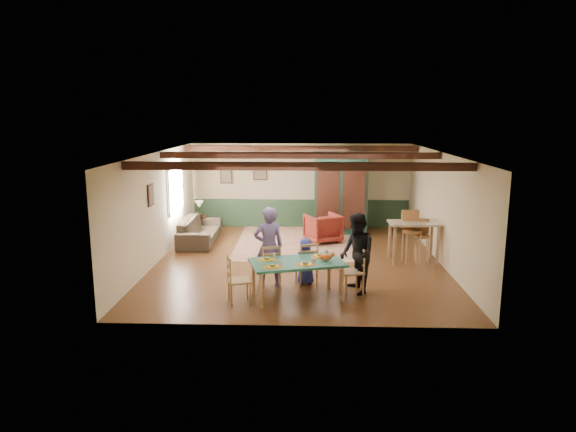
{
  "coord_description": "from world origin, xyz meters",
  "views": [
    {
      "loc": [
        0.19,
        -12.38,
        3.62
      ],
      "look_at": [
        -0.26,
        -0.0,
        1.15
      ],
      "focal_mm": 32.0,
      "sensor_mm": 36.0,
      "label": 1
    }
  ],
  "objects_px": {
    "dining_chair_end_right": "(352,271)",
    "end_table": "(200,225)",
    "cat": "(325,257)",
    "sofa": "(200,230)",
    "dining_chair_end_left": "(239,279)",
    "dining_chair_far_right": "(306,263)",
    "person_woman": "(357,254)",
    "person_child": "(305,261)",
    "armchair": "(323,228)",
    "counter_table": "(413,242)",
    "table_lamp": "(199,209)",
    "armoire": "(341,193)",
    "bar_stool_right": "(422,241)",
    "bar_stool_left": "(412,237)",
    "person_man": "(269,247)",
    "dining_table": "(297,280)",
    "dining_chair_far_left": "(270,266)"
  },
  "relations": [
    {
      "from": "dining_chair_end_right",
      "to": "end_table",
      "type": "distance_m",
      "value": 6.79
    },
    {
      "from": "dining_table",
      "to": "person_woman",
      "type": "bearing_deg",
      "value": 16.22
    },
    {
      "from": "dining_table",
      "to": "table_lamp",
      "type": "bearing_deg",
      "value": 119.01
    },
    {
      "from": "cat",
      "to": "counter_table",
      "type": "bearing_deg",
      "value": 32.82
    },
    {
      "from": "table_lamp",
      "to": "counter_table",
      "type": "relative_size",
      "value": 0.39
    },
    {
      "from": "dining_chair_far_left",
      "to": "dining_table",
      "type": "bearing_deg",
      "value": 119.05
    },
    {
      "from": "armoire",
      "to": "bar_stool_right",
      "type": "bearing_deg",
      "value": -56.0
    },
    {
      "from": "cat",
      "to": "sofa",
      "type": "distance_m",
      "value": 5.63
    },
    {
      "from": "armoire",
      "to": "armchair",
      "type": "xyz_separation_m",
      "value": [
        -0.57,
        -1.11,
        -0.83
      ]
    },
    {
      "from": "table_lamp",
      "to": "counter_table",
      "type": "xyz_separation_m",
      "value": [
        5.95,
        -2.95,
        -0.26
      ]
    },
    {
      "from": "dining_chair_far_right",
      "to": "dining_table",
      "type": "bearing_deg",
      "value": 60.95
    },
    {
      "from": "armoire",
      "to": "dining_chair_far_right",
      "type": "bearing_deg",
      "value": -98.15
    },
    {
      "from": "cat",
      "to": "sofa",
      "type": "relative_size",
      "value": 0.15
    },
    {
      "from": "dining_chair_far_left",
      "to": "table_lamp",
      "type": "xyz_separation_m",
      "value": [
        -2.53,
        5.04,
        0.29
      ]
    },
    {
      "from": "person_child",
      "to": "bar_stool_left",
      "type": "height_order",
      "value": "bar_stool_left"
    },
    {
      "from": "sofa",
      "to": "table_lamp",
      "type": "bearing_deg",
      "value": 9.85
    },
    {
      "from": "dining_chair_end_right",
      "to": "armchair",
      "type": "distance_m",
      "value": 4.3
    },
    {
      "from": "armoire",
      "to": "bar_stool_right",
      "type": "xyz_separation_m",
      "value": [
        1.8,
        -3.1,
        -0.7
      ]
    },
    {
      "from": "person_child",
      "to": "bar_stool_right",
      "type": "distance_m",
      "value": 3.35
    },
    {
      "from": "cat",
      "to": "dining_chair_far_right",
      "type": "bearing_deg",
      "value": 100.37
    },
    {
      "from": "cat",
      "to": "armoire",
      "type": "xyz_separation_m",
      "value": [
        0.67,
        5.66,
        0.4
      ]
    },
    {
      "from": "dining_chair_far_left",
      "to": "end_table",
      "type": "height_order",
      "value": "dining_chair_far_left"
    },
    {
      "from": "person_woman",
      "to": "person_child",
      "type": "bearing_deg",
      "value": -133.26
    },
    {
      "from": "dining_chair_end_left",
      "to": "armoire",
      "type": "relative_size",
      "value": 0.38
    },
    {
      "from": "person_woman",
      "to": "bar_stool_left",
      "type": "height_order",
      "value": "person_woman"
    },
    {
      "from": "person_child",
      "to": "dining_chair_end_right",
      "type": "bearing_deg",
      "value": 133.15
    },
    {
      "from": "dining_chair_far_right",
      "to": "armoire",
      "type": "relative_size",
      "value": 0.38
    },
    {
      "from": "person_woman",
      "to": "dining_chair_far_left",
      "type": "bearing_deg",
      "value": -113.57
    },
    {
      "from": "dining_chair_far_right",
      "to": "table_lamp",
      "type": "xyz_separation_m",
      "value": [
        -3.3,
        4.82,
        0.29
      ]
    },
    {
      "from": "bar_stool_left",
      "to": "bar_stool_right",
      "type": "relative_size",
      "value": 1.19
    },
    {
      "from": "dining_table",
      "to": "sofa",
      "type": "height_order",
      "value": "dining_table"
    },
    {
      "from": "dining_chair_far_left",
      "to": "armoire",
      "type": "bearing_deg",
      "value": -125.7
    },
    {
      "from": "person_man",
      "to": "armoire",
      "type": "bearing_deg",
      "value": -126.2
    },
    {
      "from": "dining_chair_end_left",
      "to": "table_lamp",
      "type": "xyz_separation_m",
      "value": [
        -2.01,
        5.95,
        0.29
      ]
    },
    {
      "from": "dining_chair_far_right",
      "to": "cat",
      "type": "bearing_deg",
      "value": 100.37
    },
    {
      "from": "person_man",
      "to": "bar_stool_left",
      "type": "relative_size",
      "value": 1.35
    },
    {
      "from": "cat",
      "to": "sofa",
      "type": "bearing_deg",
      "value": 111.72
    },
    {
      "from": "armchair",
      "to": "counter_table",
      "type": "height_order",
      "value": "counter_table"
    },
    {
      "from": "dining_table",
      "to": "cat",
      "type": "xyz_separation_m",
      "value": [
        0.56,
        0.06,
        0.47
      ]
    },
    {
      "from": "dining_chair_far_left",
      "to": "end_table",
      "type": "distance_m",
      "value": 5.64
    },
    {
      "from": "dining_chair_end_right",
      "to": "cat",
      "type": "xyz_separation_m",
      "value": [
        -0.55,
        -0.27,
        0.37
      ]
    },
    {
      "from": "end_table",
      "to": "dining_chair_far_left",
      "type": "bearing_deg",
      "value": -63.35
    },
    {
      "from": "cat",
      "to": "bar_stool_left",
      "type": "bearing_deg",
      "value": 32.77
    },
    {
      "from": "dining_table",
      "to": "counter_table",
      "type": "bearing_deg",
      "value": 43.36
    },
    {
      "from": "end_table",
      "to": "counter_table",
      "type": "height_order",
      "value": "counter_table"
    },
    {
      "from": "dining_chair_far_left",
      "to": "person_child",
      "type": "height_order",
      "value": "person_child"
    },
    {
      "from": "dining_table",
      "to": "person_man",
      "type": "xyz_separation_m",
      "value": [
        -0.61,
        0.66,
        0.49
      ]
    },
    {
      "from": "sofa",
      "to": "dining_chair_end_left",
      "type": "bearing_deg",
      "value": -161.3
    },
    {
      "from": "person_man",
      "to": "person_woman",
      "type": "bearing_deg",
      "value": 154.13
    },
    {
      "from": "dining_chair_end_left",
      "to": "end_table",
      "type": "xyz_separation_m",
      "value": [
        -2.01,
        5.95,
        -0.22
      ]
    }
  ]
}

